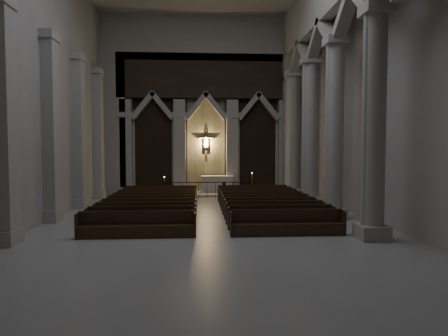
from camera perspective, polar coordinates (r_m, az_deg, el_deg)
name	(u,v)px	position (r m, az deg, el deg)	size (l,w,h in m)	color
room	(211,35)	(16.48, -1.84, 18.50)	(24.00, 24.10, 12.00)	#9F9D97
sanctuary_wall	(206,97)	(27.62, -2.60, 10.13)	(14.00, 0.77, 12.00)	#AAA79F
right_arcade	(337,40)	(18.80, 15.84, 17.15)	(1.00, 24.00, 12.00)	#AAA79F
left_pilasters	(67,132)	(20.37, -21.56, 4.80)	(0.60, 13.00, 8.03)	#AAA79F
sanctuary_step	(206,194)	(26.66, -2.53, -3.71)	(8.50, 2.60, 0.15)	#AAA79F
altar	(217,184)	(27.10, -0.96, -2.26)	(2.17, 0.87, 1.10)	#B8B2A2
altar_rail	(207,187)	(24.81, -2.45, -2.76)	(5.38, 0.09, 1.06)	black
candle_stand_left	(164,192)	(25.28, -8.50, -3.45)	(0.23, 0.23, 1.34)	#99602F
candle_stand_right	(252,190)	(26.07, 4.01, -3.10)	(0.26, 0.26, 1.54)	#99602F
pews	(210,208)	(19.01, -2.08, -5.75)	(9.58, 9.75, 0.93)	black
worshipper	(224,193)	(22.34, 0.05, -3.56)	(0.47, 0.31, 1.28)	black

